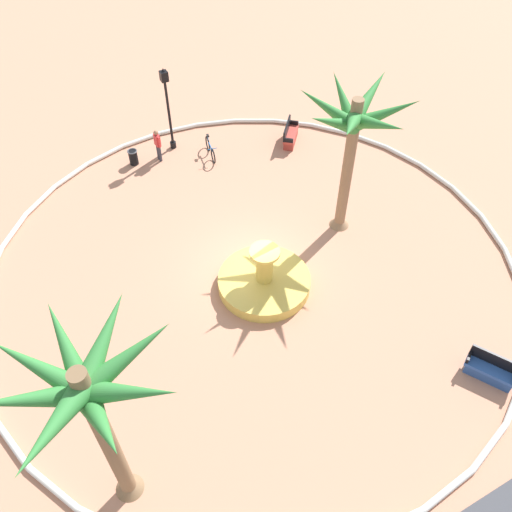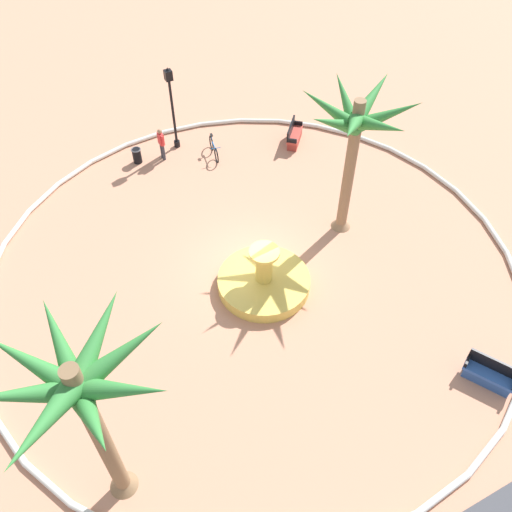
{
  "view_description": "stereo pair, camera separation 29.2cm",
  "coord_description": "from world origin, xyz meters",
  "px_view_note": "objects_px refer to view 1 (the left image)",
  "views": [
    {
      "loc": [
        6.27,
        12.1,
        15.47
      ],
      "look_at": [
        0.01,
        0.28,
        1.0
      ],
      "focal_mm": 37.96,
      "sensor_mm": 36.0,
      "label": 1
    },
    {
      "loc": [
        6.01,
        12.23,
        15.47
      ],
      "look_at": [
        0.01,
        0.28,
        1.0
      ],
      "focal_mm": 37.96,
      "sensor_mm": 36.0,
      "label": 2
    }
  ],
  "objects_px": {
    "fountain": "(264,281)",
    "lamppost": "(168,103)",
    "bench_east": "(290,136)",
    "trash_bin": "(133,157)",
    "bicycle_red_frame": "(210,149)",
    "bench_west": "(490,371)",
    "palm_tree_by_curb": "(89,398)",
    "person_cyclist_helmet": "(158,144)",
    "palm_tree_near_fountain": "(353,129)"
  },
  "relations": [
    {
      "from": "fountain",
      "to": "bench_east",
      "type": "xyz_separation_m",
      "value": [
        -5.43,
        -7.37,
        0.06
      ]
    },
    {
      "from": "palm_tree_by_curb",
      "to": "lamppost",
      "type": "relative_size",
      "value": 1.58
    },
    {
      "from": "fountain",
      "to": "person_cyclist_helmet",
      "type": "relative_size",
      "value": 2.11
    },
    {
      "from": "bench_west",
      "to": "trash_bin",
      "type": "bearing_deg",
      "value": -68.31
    },
    {
      "from": "trash_bin",
      "to": "palm_tree_near_fountain",
      "type": "bearing_deg",
      "value": 127.5
    },
    {
      "from": "fountain",
      "to": "palm_tree_by_curb",
      "type": "height_order",
      "value": "palm_tree_by_curb"
    },
    {
      "from": "palm_tree_near_fountain",
      "to": "bench_west",
      "type": "relative_size",
      "value": 3.72
    },
    {
      "from": "fountain",
      "to": "bicycle_red_frame",
      "type": "distance_m",
      "value": 8.29
    },
    {
      "from": "lamppost",
      "to": "bicycle_red_frame",
      "type": "relative_size",
      "value": 2.38
    },
    {
      "from": "bench_east",
      "to": "bicycle_red_frame",
      "type": "xyz_separation_m",
      "value": [
        3.86,
        -0.77,
        0.04
      ]
    },
    {
      "from": "fountain",
      "to": "lamppost",
      "type": "relative_size",
      "value": 0.84
    },
    {
      "from": "lamppost",
      "to": "person_cyclist_helmet",
      "type": "height_order",
      "value": "lamppost"
    },
    {
      "from": "bicycle_red_frame",
      "to": "person_cyclist_helmet",
      "type": "bearing_deg",
      "value": -20.99
    },
    {
      "from": "bicycle_red_frame",
      "to": "fountain",
      "type": "bearing_deg",
      "value": 79.08
    },
    {
      "from": "bench_west",
      "to": "bicycle_red_frame",
      "type": "relative_size",
      "value": 0.96
    },
    {
      "from": "lamppost",
      "to": "bicycle_red_frame",
      "type": "height_order",
      "value": "lamppost"
    },
    {
      "from": "fountain",
      "to": "bicycle_red_frame",
      "type": "height_order",
      "value": "fountain"
    },
    {
      "from": "fountain",
      "to": "trash_bin",
      "type": "distance_m",
      "value": 9.44
    },
    {
      "from": "bicycle_red_frame",
      "to": "bench_west",
      "type": "bearing_deg",
      "value": 101.38
    },
    {
      "from": "lamppost",
      "to": "trash_bin",
      "type": "distance_m",
      "value": 2.89
    },
    {
      "from": "palm_tree_near_fountain",
      "to": "trash_bin",
      "type": "relative_size",
      "value": 8.32
    },
    {
      "from": "trash_bin",
      "to": "person_cyclist_helmet",
      "type": "bearing_deg",
      "value": 166.43
    },
    {
      "from": "bicycle_red_frame",
      "to": "palm_tree_by_curb",
      "type": "bearing_deg",
      "value": 56.83
    },
    {
      "from": "palm_tree_by_curb",
      "to": "lamppost",
      "type": "bearing_deg",
      "value": -116.36
    },
    {
      "from": "trash_bin",
      "to": "person_cyclist_helmet",
      "type": "height_order",
      "value": "person_cyclist_helmet"
    },
    {
      "from": "bicycle_red_frame",
      "to": "person_cyclist_helmet",
      "type": "relative_size",
      "value": 1.06
    },
    {
      "from": "fountain",
      "to": "trash_bin",
      "type": "bearing_deg",
      "value": -79.04
    },
    {
      "from": "bench_west",
      "to": "bicycle_red_frame",
      "type": "distance_m",
      "value": 15.15
    },
    {
      "from": "fountain",
      "to": "trash_bin",
      "type": "xyz_separation_m",
      "value": [
        1.79,
        -9.27,
        0.1
      ]
    },
    {
      "from": "fountain",
      "to": "person_cyclist_helmet",
      "type": "height_order",
      "value": "fountain"
    },
    {
      "from": "fountain",
      "to": "lamppost",
      "type": "distance_m",
      "value": 9.83
    },
    {
      "from": "bench_east",
      "to": "bicycle_red_frame",
      "type": "relative_size",
      "value": 0.91
    },
    {
      "from": "bench_east",
      "to": "trash_bin",
      "type": "relative_size",
      "value": 2.11
    },
    {
      "from": "bench_east",
      "to": "trash_bin",
      "type": "height_order",
      "value": "bench_east"
    },
    {
      "from": "bench_east",
      "to": "bicycle_red_frame",
      "type": "height_order",
      "value": "bench_east"
    },
    {
      "from": "palm_tree_by_curb",
      "to": "person_cyclist_helmet",
      "type": "bearing_deg",
      "value": -114.26
    },
    {
      "from": "bench_west",
      "to": "bicycle_red_frame",
      "type": "xyz_separation_m",
      "value": [
        2.99,
        -14.85,
        0.04
      ]
    },
    {
      "from": "trash_bin",
      "to": "bicycle_red_frame",
      "type": "relative_size",
      "value": 0.43
    },
    {
      "from": "palm_tree_near_fountain",
      "to": "palm_tree_by_curb",
      "type": "bearing_deg",
      "value": 28.69
    },
    {
      "from": "palm_tree_near_fountain",
      "to": "lamppost",
      "type": "distance_m",
      "value": 9.4
    },
    {
      "from": "fountain",
      "to": "palm_tree_near_fountain",
      "type": "bearing_deg",
      "value": -161.71
    },
    {
      "from": "lamppost",
      "to": "bench_east",
      "type": "bearing_deg",
      "value": 156.53
    },
    {
      "from": "bench_west",
      "to": "person_cyclist_helmet",
      "type": "relative_size",
      "value": 1.02
    },
    {
      "from": "bicycle_red_frame",
      "to": "lamppost",
      "type": "bearing_deg",
      "value": -48.55
    },
    {
      "from": "fountain",
      "to": "palm_tree_by_curb",
      "type": "relative_size",
      "value": 0.53
    },
    {
      "from": "fountain",
      "to": "person_cyclist_helmet",
      "type": "bearing_deg",
      "value": -85.94
    },
    {
      "from": "palm_tree_by_curb",
      "to": "bench_west",
      "type": "height_order",
      "value": "palm_tree_by_curb"
    },
    {
      "from": "fountain",
      "to": "bicycle_red_frame",
      "type": "relative_size",
      "value": 1.99
    },
    {
      "from": "fountain",
      "to": "palm_tree_by_curb",
      "type": "xyz_separation_m",
      "value": [
        6.77,
        4.63,
        4.81
      ]
    },
    {
      "from": "fountain",
      "to": "palm_tree_near_fountain",
      "type": "height_order",
      "value": "palm_tree_near_fountain"
    }
  ]
}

